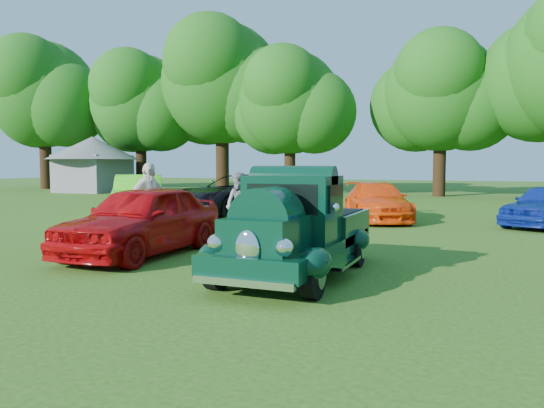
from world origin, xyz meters
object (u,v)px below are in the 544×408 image
at_px(spectator_pink, 150,200).
at_px(red_convertible, 142,220).
at_px(back_car_black, 239,194).
at_px(gazebo, 93,158).
at_px(back_car_lime, 139,196).
at_px(spectator_white, 148,201).
at_px(back_car_orange, 377,202).
at_px(spectator_grey, 239,204).
at_px(hero_pickup, 297,232).

bearing_deg(spectator_pink, red_convertible, -62.27).
xyz_separation_m(back_car_black, gazebo, (-16.98, 11.42, 1.63)).
height_order(back_car_lime, spectator_white, spectator_white).
bearing_deg(spectator_white, back_car_orange, -18.40).
bearing_deg(gazebo, spectator_grey, -40.96).
height_order(red_convertible, spectator_grey, spectator_grey).
bearing_deg(back_car_orange, gazebo, 130.62).
relative_size(hero_pickup, back_car_lime, 0.94).
xyz_separation_m(back_car_lime, spectator_white, (3.60, -4.46, 0.21)).
xyz_separation_m(red_convertible, spectator_grey, (0.63, 3.39, 0.11)).
distance_m(back_car_black, gazebo, 20.53).
xyz_separation_m(hero_pickup, back_car_black, (-5.94, 9.88, 0.02)).
distance_m(hero_pickup, gazebo, 31.33).
height_order(red_convertible, back_car_lime, back_car_lime).
bearing_deg(hero_pickup, spectator_white, 150.71).
relative_size(red_convertible, gazebo, 0.69).
height_order(red_convertible, back_car_black, back_car_black).
xyz_separation_m(spectator_grey, gazebo, (-19.82, 17.20, 1.55)).
bearing_deg(spectator_grey, red_convertible, -77.59).
bearing_deg(back_car_black, back_car_orange, 16.12).
relative_size(spectator_white, gazebo, 0.31).
bearing_deg(back_car_lime, red_convertible, -87.70).
height_order(red_convertible, gazebo, gazebo).
relative_size(red_convertible, spectator_white, 2.23).
xyz_separation_m(red_convertible, gazebo, (-19.19, 20.59, 1.65)).
distance_m(red_convertible, spectator_grey, 3.45).
bearing_deg(spectator_grey, hero_pickup, -30.06).
height_order(back_car_black, gazebo, gazebo).
bearing_deg(back_car_orange, spectator_grey, -136.93).
xyz_separation_m(back_car_lime, spectator_grey, (5.60, -3.22, 0.08)).
bearing_deg(hero_pickup, spectator_pink, 146.34).
bearing_deg(spectator_pink, spectator_grey, 0.70).
relative_size(back_car_lime, spectator_grey, 2.75).
bearing_deg(back_car_black, spectator_white, -63.78).
height_order(hero_pickup, spectator_white, spectator_white).
bearing_deg(spectator_white, spectator_grey, -42.24).
distance_m(red_convertible, gazebo, 28.20).
distance_m(back_car_lime, back_car_orange, 8.48).
xyz_separation_m(red_convertible, back_car_orange, (3.20, 8.86, -0.10)).
relative_size(back_car_lime, gazebo, 0.73).
xyz_separation_m(red_convertible, spectator_pink, (-2.02, 3.11, 0.18)).
bearing_deg(spectator_grey, back_car_lime, 172.97).
distance_m(back_car_lime, spectator_grey, 6.46).
distance_m(back_car_lime, spectator_pink, 4.58).
height_order(back_car_lime, gazebo, gazebo).
bearing_deg(spectator_white, back_car_lime, 54.72).
xyz_separation_m(back_car_lime, back_car_orange, (8.17, 2.25, -0.12)).
relative_size(back_car_lime, back_car_black, 0.85).
distance_m(back_car_black, spectator_white, 7.08).
distance_m(hero_pickup, spectator_pink, 6.90).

